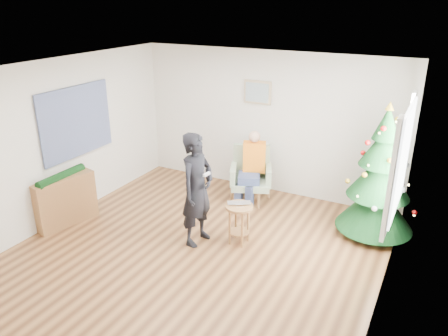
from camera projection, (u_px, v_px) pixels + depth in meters
The scene contains 19 objects.
floor at pixel (199, 250), 6.37m from camera, with size 5.00×5.00×0.00m, color brown.
ceiling at pixel (195, 70), 5.42m from camera, with size 5.00×5.00×0.00m, color white.
wall_back at pixel (267, 123), 7.96m from camera, with size 5.00×5.00×0.00m, color silver.
wall_front at pixel (51, 260), 3.84m from camera, with size 5.00×5.00×0.00m, color silver.
wall_left at pixel (63, 141), 6.97m from camera, with size 5.00×5.00×0.00m, color silver.
wall_right at pixel (391, 206), 4.82m from camera, with size 5.00×5.00×0.00m, color silver.
window_panel at pixel (402, 160), 5.58m from camera, with size 0.04×1.30×1.40m, color white.
curtains at pixel (400, 160), 5.59m from camera, with size 0.05×1.75×1.50m.
christmas_tree at pixel (380, 177), 6.49m from camera, with size 1.16×1.16×2.09m.
stool at pixel (239, 224), 6.46m from camera, with size 0.41×0.41×0.62m.
laptop at pixel (239, 205), 6.34m from camera, with size 0.34×0.22×0.03m, color silver.
armchair at pixel (251, 181), 7.86m from camera, with size 0.87×0.85×0.98m.
seated_person at pixel (251, 167), 7.70m from camera, with size 0.50×0.64×1.28m.
standing_man at pixel (197, 189), 6.31m from camera, with size 0.62×0.41×1.70m, color black.
game_controller at pixel (207, 174), 6.10m from camera, with size 0.04×0.13×0.04m, color white.
console at pixel (65, 200), 7.00m from camera, with size 0.30×1.00×0.80m, color brown.
garland at pixel (61, 176), 6.85m from camera, with size 0.14×0.14×0.90m, color black.
tapestry at pixel (77, 122), 7.11m from camera, with size 0.03×1.50×1.15m, color black.
framed_picture at pixel (257, 92), 7.81m from camera, with size 0.52×0.05×0.42m.
Camera 1 is at (2.87, -4.69, 3.46)m, focal length 35.00 mm.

